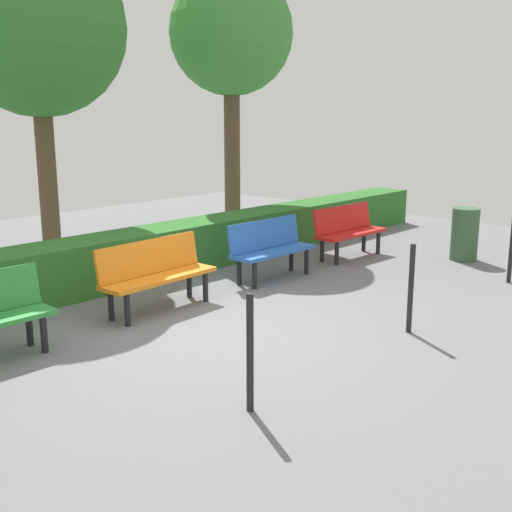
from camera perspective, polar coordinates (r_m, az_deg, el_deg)
The scene contains 11 objects.
ground_plane at distance 7.28m, azimuth -4.15°, elevation -6.39°, with size 17.56×17.56×0.00m, color slate.
bench_red at distance 10.70m, azimuth 8.26°, elevation 2.41°, with size 1.48×0.51×0.86m.
bench_blue at distance 9.22m, azimuth 1.29°, elevation 0.85°, with size 1.44×0.48×0.86m.
bench_orange at distance 7.86m, azimuth -9.01°, elevation -1.39°, with size 1.58×0.52×0.86m.
hedge_row at distance 9.45m, azimuth -9.51°, elevation 0.24°, with size 13.56×0.74×0.72m, color #2D6B28.
tree_near at distance 12.61m, azimuth -2.24°, elevation 19.22°, with size 2.34×2.34×5.01m.
tree_mid at distance 10.86m, azimuth -19.12°, elevation 18.80°, with size 2.76×2.76×5.05m.
railing_post_near at distance 9.69m, azimuth 21.97°, elevation 0.63°, with size 0.06×0.06×1.00m, color black.
railing_post_mid at distance 7.16m, azimuth 13.74°, elevation -2.88°, with size 0.06×0.06×1.00m, color black.
railing_post_far at distance 5.16m, azimuth -0.54°, elevation -8.73°, with size 0.06×0.06×1.00m, color black.
trash_bin at distance 10.95m, azimuth 18.24°, elevation 1.87°, with size 0.44×0.44×0.86m, color #385938.
Camera 1 is at (4.69, 5.03, 2.40)m, focal length 44.52 mm.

